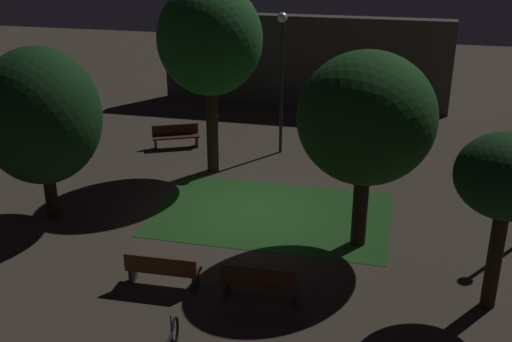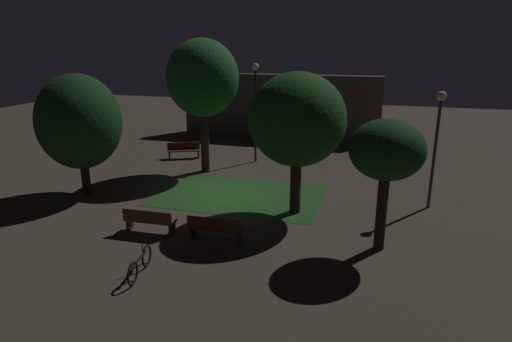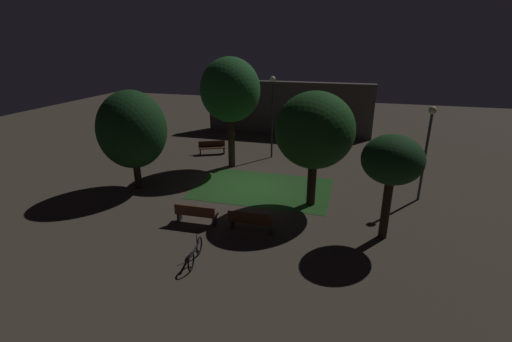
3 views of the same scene
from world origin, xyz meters
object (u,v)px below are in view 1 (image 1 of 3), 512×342
at_px(bench_near_trees, 162,269).
at_px(tree_back_right, 40,116).
at_px(tree_back_left, 508,178).
at_px(lamp_post_plaza_east, 282,62).
at_px(bench_front_right, 259,282).
at_px(tree_right_canopy, 366,119).
at_px(bench_front_left, 176,135).
at_px(tree_left_canopy, 210,40).

xyz_separation_m(bench_near_trees, tree_back_right, (-4.61, 2.84, 2.65)).
bearing_deg(tree_back_left, lamp_post_plaza_east, 126.76).
distance_m(bench_front_right, tree_back_right, 8.00).
distance_m(tree_back_right, tree_right_canopy, 9.04).
bearing_deg(bench_front_left, tree_back_right, -102.20).
distance_m(bench_front_left, tree_back_right, 7.31).
bearing_deg(bench_near_trees, tree_back_right, 148.37).
height_order(tree_back_left, tree_right_canopy, tree_right_canopy).
bearing_deg(tree_back_right, lamp_post_plaza_east, 51.85).
bearing_deg(tree_left_canopy, bench_front_left, 136.80).
distance_m(bench_front_right, tree_left_canopy, 9.20).
xyz_separation_m(tree_back_left, lamp_post_plaza_east, (-6.65, 8.90, 0.32)).
bearing_deg(bench_front_right, tree_back_right, 157.92).
bearing_deg(tree_left_canopy, lamp_post_plaza_east, 50.95).
xyz_separation_m(bench_front_right, tree_back_right, (-7.00, 2.84, 2.65)).
height_order(tree_right_canopy, tree_left_canopy, tree_left_canopy).
relative_size(bench_front_left, tree_back_left, 0.44).
relative_size(tree_back_right, lamp_post_plaza_east, 0.97).
bearing_deg(lamp_post_plaza_east, tree_back_left, -53.24).
bearing_deg(bench_front_right, lamp_post_plaza_east, 98.46).
bearing_deg(tree_back_right, bench_front_left, 77.80).
relative_size(bench_front_left, tree_back_right, 0.36).
height_order(tree_back_right, lamp_post_plaza_east, lamp_post_plaza_east).
xyz_separation_m(bench_front_right, lamp_post_plaza_east, (-1.47, 9.88, 3.02)).
height_order(tree_back_left, lamp_post_plaza_east, lamp_post_plaza_east).
relative_size(bench_front_left, tree_right_canopy, 0.34).
xyz_separation_m(bench_near_trees, tree_right_canopy, (4.41, 3.26, 3.10)).
height_order(bench_near_trees, tree_back_right, tree_back_right).
bearing_deg(tree_back_left, tree_left_canopy, 142.90).
relative_size(bench_near_trees, tree_left_canopy, 0.28).
relative_size(bench_front_left, tree_left_canopy, 0.28).
bearing_deg(bench_front_right, bench_near_trees, 180.00).
xyz_separation_m(bench_front_left, tree_back_right, (-1.44, -6.66, 2.65)).
height_order(bench_front_right, tree_left_canopy, tree_left_canopy).
bearing_deg(bench_near_trees, tree_right_canopy, 36.47).
relative_size(tree_back_left, tree_left_canopy, 0.64).
xyz_separation_m(bench_front_left, tree_right_canopy, (7.58, -6.23, 3.10)).
height_order(bench_near_trees, tree_left_canopy, tree_left_canopy).
bearing_deg(bench_front_left, tree_back_left, -38.41).
xyz_separation_m(tree_right_canopy, lamp_post_plaza_east, (-3.49, 6.62, -0.09)).
relative_size(tree_right_canopy, tree_left_canopy, 0.82).
bearing_deg(bench_near_trees, bench_front_left, 108.45).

